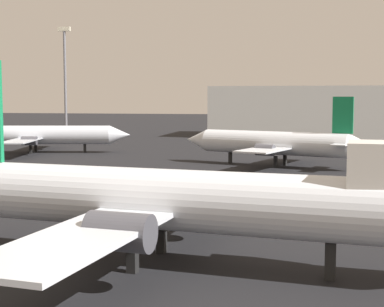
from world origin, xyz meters
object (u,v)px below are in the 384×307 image
(airplane_at_gate, at_px, (164,199))
(light_mast_left, at_px, (65,79))
(airplane_far_right, at_px, (38,135))
(airplane_far_left, at_px, (275,143))

(airplane_at_gate, distance_m, light_mast_left, 85.20)
(airplane_at_gate, xyz_separation_m, light_mast_left, (-38.67, 75.40, 8.86))
(airplane_far_right, bearing_deg, airplane_far_left, -28.09)
(airplane_far_right, distance_m, light_mast_left, 22.34)
(airplane_at_gate, height_order, light_mast_left, light_mast_left)
(airplane_far_left, relative_size, light_mast_left, 1.14)
(airplane_at_gate, xyz_separation_m, airplane_far_left, (2.89, 44.68, -0.45))
(airplane_at_gate, bearing_deg, airplane_far_left, 93.21)
(light_mast_left, bearing_deg, airplane_at_gate, -62.85)
(airplane_far_left, bearing_deg, airplane_at_gate, 105.59)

